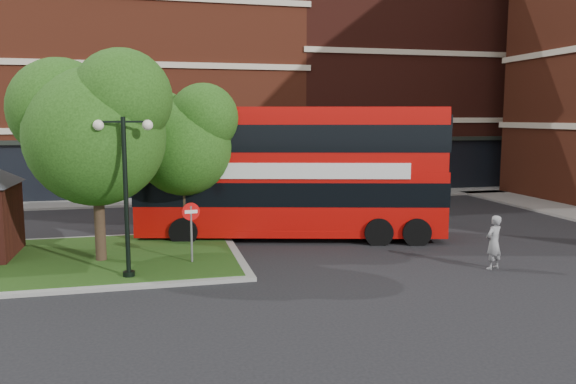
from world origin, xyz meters
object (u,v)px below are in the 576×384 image
object	(u,v)px
woman	(494,242)
bus	(291,163)
car_silver	(200,191)
car_white	(283,188)

from	to	relation	value
woman	bus	bearing A→B (deg)	-71.25
car_silver	car_white	xyz separation A→B (m)	(5.08, 0.35, -0.02)
bus	woman	size ratio (longest dim) A/B	7.06
woman	car_white	xyz separation A→B (m)	(-3.15, 17.20, -0.21)
bus	woman	distance (m)	8.59
woman	car_silver	world-z (taller)	woman
bus	car_silver	distance (m)	11.13
car_silver	car_white	bearing A→B (deg)	-86.89
bus	woman	bearing A→B (deg)	-35.83
bus	car_white	world-z (taller)	bus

